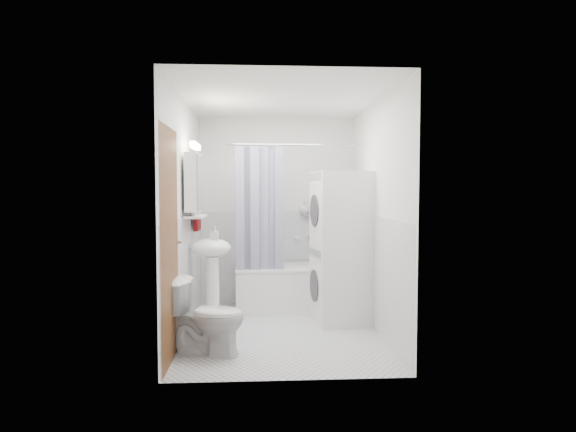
{
  "coord_description": "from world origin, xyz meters",
  "views": [
    {
      "loc": [
        -0.22,
        -4.94,
        1.47
      ],
      "look_at": [
        0.07,
        0.15,
        1.2
      ],
      "focal_mm": 30.0,
      "sensor_mm": 36.0,
      "label": 1
    }
  ],
  "objects": [
    {
      "name": "shelf",
      "position": [
        -0.89,
        0.1,
        1.2
      ],
      "size": [
        0.18,
        0.54,
        0.02
      ],
      "primitive_type": "cube",
      "color": "silver",
      "rests_on": "room_walls"
    },
    {
      "name": "shelf_cup",
      "position": [
        -0.89,
        0.22,
        1.26
      ],
      "size": [
        0.1,
        0.09,
        0.1
      ],
      "primitive_type": "imported",
      "color": "gray",
      "rests_on": "shelf"
    },
    {
      "name": "washer_dryer",
      "position": [
        0.68,
        0.34,
        0.84
      ],
      "size": [
        0.67,
        0.66,
        1.68
      ],
      "rotation": [
        0.0,
        0.0,
        0.13
      ],
      "color": "white",
      "rests_on": "ground"
    },
    {
      "name": "shower_caddy",
      "position": [
        0.45,
        1.24,
        1.15
      ],
      "size": [
        0.22,
        0.06,
        0.02
      ],
      "primitive_type": "cube",
      "color": "silver",
      "rests_on": "room_walls"
    },
    {
      "name": "tub_spout",
      "position": [
        0.4,
        1.25,
        0.87
      ],
      "size": [
        0.04,
        0.12,
        0.04
      ],
      "primitive_type": "cylinder",
      "rotation": [
        1.57,
        0.0,
        0.0
      ],
      "color": "silver",
      "rests_on": "room_walls"
    },
    {
      "name": "towel",
      "position": [
        -0.94,
        0.58,
        1.42
      ],
      "size": [
        0.07,
        0.33,
        0.79
      ],
      "color": "#4D0A0A",
      "rests_on": "room_walls"
    },
    {
      "name": "room_walls",
      "position": [
        0.0,
        0.0,
        1.49
      ],
      "size": [
        2.6,
        2.6,
        2.6
      ],
      "color": "white",
      "rests_on": "ground"
    },
    {
      "name": "toilet",
      "position": [
        -0.7,
        -0.65,
        0.34
      ],
      "size": [
        0.74,
        0.5,
        0.67
      ],
      "primitive_type": "imported",
      "rotation": [
        0.0,
        0.0,
        1.39
      ],
      "color": "white",
      "rests_on": "ground"
    },
    {
      "name": "wainscot",
      "position": [
        0.0,
        0.29,
        0.6
      ],
      "size": [
        1.98,
        2.58,
        2.58
      ],
      "color": "white",
      "rests_on": "ground"
    },
    {
      "name": "curtain_rod",
      "position": [
        0.2,
        0.64,
        2.0
      ],
      "size": [
        1.62,
        0.02,
        0.02
      ],
      "primitive_type": "cylinder",
      "rotation": [
        0.0,
        1.57,
        0.0
      ],
      "color": "silver",
      "rests_on": "room_walls"
    },
    {
      "name": "bathtub",
      "position": [
        0.2,
        0.92,
        0.3
      ],
      "size": [
        1.44,
        0.68,
        0.55
      ],
      "color": "white",
      "rests_on": "ground"
    },
    {
      "name": "shampoo_a",
      "position": [
        0.35,
        1.24,
        1.23
      ],
      "size": [
        0.13,
        0.17,
        0.13
      ],
      "primitive_type": "imported",
      "color": "gray",
      "rests_on": "shower_caddy"
    },
    {
      "name": "door",
      "position": [
        -0.95,
        -0.55,
        1.0
      ],
      "size": [
        0.05,
        2.0,
        2.0
      ],
      "color": "brown",
      "rests_on": "ground"
    },
    {
      "name": "shampoo_b",
      "position": [
        0.47,
        1.24,
        1.2
      ],
      "size": [
        0.08,
        0.21,
        0.08
      ],
      "primitive_type": "imported",
      "color": "navy",
      "rests_on": "shower_caddy"
    },
    {
      "name": "shelf_bottle",
      "position": [
        -0.89,
        -0.05,
        1.25
      ],
      "size": [
        0.07,
        0.18,
        0.07
      ],
      "primitive_type": "imported",
      "color": "gray",
      "rests_on": "shelf"
    },
    {
      "name": "sink",
      "position": [
        -0.75,
        0.29,
        0.7
      ],
      "size": [
        0.44,
        0.37,
        1.04
      ],
      "color": "white",
      "rests_on": "ground"
    },
    {
      "name": "medicine_cabinet",
      "position": [
        -0.9,
        0.1,
        1.57
      ],
      "size": [
        0.13,
        0.5,
        0.71
      ],
      "color": "white",
      "rests_on": "room_walls"
    },
    {
      "name": "floor",
      "position": [
        0.0,
        0.0,
        0.0
      ],
      "size": [
        2.6,
        2.6,
        0.0
      ],
      "primitive_type": "plane",
      "color": "silver",
      "rests_on": "ground"
    },
    {
      "name": "soap_pump",
      "position": [
        -0.71,
        0.25,
        0.95
      ],
      "size": [
        0.08,
        0.17,
        0.08
      ],
      "primitive_type": "imported",
      "color": "gray",
      "rests_on": "sink"
    },
    {
      "name": "shower_curtain",
      "position": [
        -0.23,
        0.64,
        1.25
      ],
      "size": [
        0.55,
        0.02,
        1.45
      ],
      "color": "#161447",
      "rests_on": "curtain_rod"
    }
  ]
}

